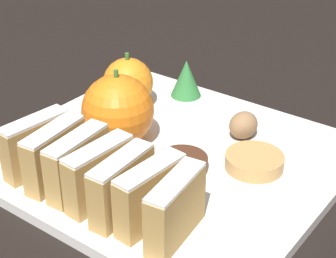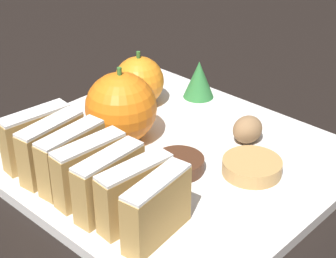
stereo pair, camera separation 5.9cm
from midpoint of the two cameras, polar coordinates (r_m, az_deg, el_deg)
ground_plane at (r=0.62m, az=-2.77°, el=-3.48°), size 6.00×6.00×0.00m
serving_platter at (r=0.61m, az=-2.78°, el=-3.01°), size 0.32×0.35×0.01m
stollen_slice_front at (r=0.48m, az=-2.82°, el=-8.23°), size 0.08×0.03×0.06m
stollen_slice_second at (r=0.50m, az=-5.25°, el=-6.84°), size 0.08×0.03×0.06m
stollen_slice_third at (r=0.51m, az=-8.05°, el=-5.89°), size 0.08×0.02×0.06m
stollen_slice_fourth at (r=0.53m, az=-10.18°, el=-4.67°), size 0.08×0.02×0.06m
stollen_slice_fifth at (r=0.55m, az=-12.24°, el=-3.58°), size 0.08×0.03×0.06m
stollen_slice_sixth at (r=0.57m, az=-14.39°, el=-2.69°), size 0.08×0.03×0.06m
stollen_slice_back at (r=0.59m, az=-16.05°, el=-1.67°), size 0.08×0.03×0.06m
orange_near at (r=0.62m, az=-7.89°, el=1.82°), size 0.08×0.08×0.09m
orange_far at (r=0.70m, az=-6.52°, el=4.62°), size 0.06×0.06×0.07m
walnut at (r=0.63m, az=5.03°, el=0.33°), size 0.04×0.03×0.03m
chocolate_cookie at (r=0.58m, az=-1.47°, el=-3.60°), size 0.05×0.05×0.01m
gingerbread_cookie at (r=0.58m, az=5.90°, el=-3.39°), size 0.06×0.06×0.02m
evergreen_sprig at (r=0.72m, az=-0.50°, el=5.13°), size 0.04×0.04×0.05m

